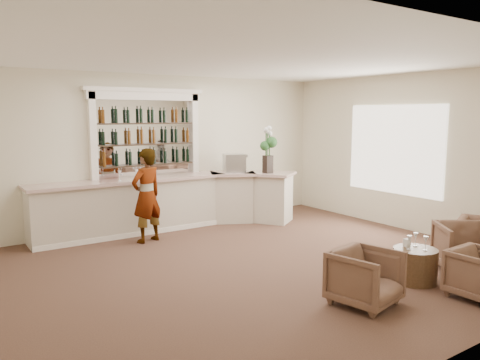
{
  "coord_description": "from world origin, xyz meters",
  "views": [
    {
      "loc": [
        -4.45,
        -5.99,
        2.45
      ],
      "look_at": [
        0.21,
        0.9,
        1.28
      ],
      "focal_mm": 35.0,
      "sensor_mm": 36.0,
      "label": 1
    }
  ],
  "objects_px": {
    "cocktail_table": "(415,265)",
    "bar_counter": "(171,203)",
    "armchair_right": "(466,248)",
    "espresso_machine": "(234,163)",
    "flower_vase": "(268,147)",
    "sommelier": "(147,196)",
    "armchair_left": "(365,277)"
  },
  "relations": [
    {
      "from": "flower_vase",
      "to": "armchair_left",
      "type": "bearing_deg",
      "value": -112.03
    },
    {
      "from": "armchair_right",
      "to": "bar_counter",
      "type": "bearing_deg",
      "value": 155.14
    },
    {
      "from": "armchair_right",
      "to": "sommelier",
      "type": "bearing_deg",
      "value": 165.85
    },
    {
      "from": "bar_counter",
      "to": "espresso_machine",
      "type": "height_order",
      "value": "espresso_machine"
    },
    {
      "from": "bar_counter",
      "to": "cocktail_table",
      "type": "bearing_deg",
      "value": -72.4
    },
    {
      "from": "sommelier",
      "to": "flower_vase",
      "type": "height_order",
      "value": "flower_vase"
    },
    {
      "from": "sommelier",
      "to": "armchair_right",
      "type": "height_order",
      "value": "sommelier"
    },
    {
      "from": "armchair_left",
      "to": "sommelier",
      "type": "bearing_deg",
      "value": 92.61
    },
    {
      "from": "cocktail_table",
      "to": "flower_vase",
      "type": "distance_m",
      "value": 4.56
    },
    {
      "from": "flower_vase",
      "to": "armchair_right",
      "type": "bearing_deg",
      "value": -83.23
    },
    {
      "from": "armchair_left",
      "to": "bar_counter",
      "type": "bearing_deg",
      "value": 81.64
    },
    {
      "from": "cocktail_table",
      "to": "bar_counter",
      "type": "bearing_deg",
      "value": 107.6
    },
    {
      "from": "armchair_right",
      "to": "espresso_machine",
      "type": "distance_m",
      "value": 5.2
    },
    {
      "from": "sommelier",
      "to": "armchair_left",
      "type": "distance_m",
      "value": 4.59
    },
    {
      "from": "armchair_left",
      "to": "armchair_right",
      "type": "xyz_separation_m",
      "value": [
        2.32,
        -0.0,
        0.02
      ]
    },
    {
      "from": "armchair_left",
      "to": "flower_vase",
      "type": "relative_size",
      "value": 0.76
    },
    {
      "from": "sommelier",
      "to": "armchair_left",
      "type": "relative_size",
      "value": 2.28
    },
    {
      "from": "armchair_right",
      "to": "flower_vase",
      "type": "xyz_separation_m",
      "value": [
        -0.53,
        4.43,
        1.35
      ]
    },
    {
      "from": "espresso_machine",
      "to": "flower_vase",
      "type": "height_order",
      "value": "flower_vase"
    },
    {
      "from": "sommelier",
      "to": "espresso_machine",
      "type": "bearing_deg",
      "value": 176.65
    },
    {
      "from": "bar_counter",
      "to": "cocktail_table",
      "type": "height_order",
      "value": "bar_counter"
    },
    {
      "from": "armchair_right",
      "to": "armchair_left",
      "type": "bearing_deg",
      "value": -142.25
    },
    {
      "from": "armchair_left",
      "to": "cocktail_table",
      "type": "bearing_deg",
      "value": -4.89
    },
    {
      "from": "sommelier",
      "to": "armchair_right",
      "type": "bearing_deg",
      "value": 111.12
    },
    {
      "from": "bar_counter",
      "to": "sommelier",
      "type": "distance_m",
      "value": 1.11
    },
    {
      "from": "bar_counter",
      "to": "cocktail_table",
      "type": "distance_m",
      "value": 5.18
    },
    {
      "from": "armchair_left",
      "to": "espresso_machine",
      "type": "relative_size",
      "value": 1.68
    },
    {
      "from": "cocktail_table",
      "to": "armchair_right",
      "type": "height_order",
      "value": "armchair_right"
    },
    {
      "from": "armchair_right",
      "to": "espresso_machine",
      "type": "height_order",
      "value": "espresso_machine"
    },
    {
      "from": "bar_counter",
      "to": "sommelier",
      "type": "bearing_deg",
      "value": -141.12
    },
    {
      "from": "cocktail_table",
      "to": "sommelier",
      "type": "distance_m",
      "value": 4.93
    },
    {
      "from": "armchair_right",
      "to": "flower_vase",
      "type": "distance_m",
      "value": 4.66
    }
  ]
}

